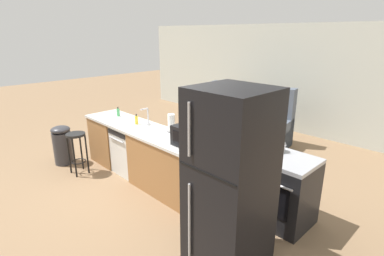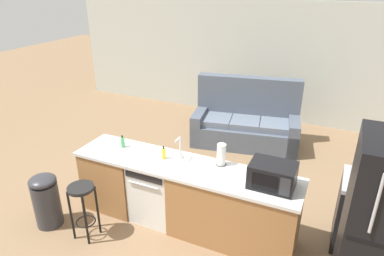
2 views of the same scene
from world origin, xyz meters
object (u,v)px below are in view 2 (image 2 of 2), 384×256
at_px(dish_soap_bottle, 123,142).
at_px(dishwasher, 157,190).
at_px(kettle, 365,169).
at_px(microwave, 273,175).
at_px(soap_bottle, 164,153).
at_px(stove_range, 371,216).
at_px(couch, 246,123).
at_px(trash_bin, 46,200).
at_px(bar_stool, 83,201).
at_px(paper_towel_roll, 221,155).

bearing_deg(dish_soap_bottle, dishwasher, -9.46).
bearing_deg(dish_soap_bottle, kettle, 11.05).
relative_size(microwave, soap_bottle, 2.84).
distance_m(soap_bottle, dish_soap_bottle, 0.66).
height_order(stove_range, couch, couch).
height_order(dish_soap_bottle, trash_bin, dish_soap_bottle).
bearing_deg(bar_stool, couch, 73.37).
bearing_deg(trash_bin, dish_soap_bottle, 51.86).
relative_size(dishwasher, trash_bin, 1.14).
distance_m(soap_bottle, couch, 2.78).
distance_m(dish_soap_bottle, couch, 2.89).
xyz_separation_m(dishwasher, dish_soap_bottle, (-0.56, 0.09, 0.55)).
relative_size(dish_soap_bottle, kettle, 0.86).
distance_m(dishwasher, trash_bin, 1.44).
distance_m(microwave, couch, 3.02).
distance_m(dishwasher, paper_towel_roll, 1.05).
bearing_deg(dishwasher, trash_bin, -148.48).
height_order(stove_range, soap_bottle, soap_bottle).
relative_size(stove_range, dish_soap_bottle, 5.11).
distance_m(dishwasher, kettle, 2.59).
distance_m(dishwasher, stove_range, 2.66).
height_order(stove_range, microwave, microwave).
distance_m(paper_towel_roll, dish_soap_bottle, 1.39).
bearing_deg(dishwasher, kettle, 15.58).
distance_m(dish_soap_bottle, bar_stool, 0.93).
xyz_separation_m(stove_range, dish_soap_bottle, (-3.16, -0.45, 0.52)).
relative_size(stove_range, microwave, 1.80).
bearing_deg(stove_range, microwave, -153.46).
xyz_separation_m(stove_range, soap_bottle, (-2.50, -0.50, 0.52)).
bearing_deg(bar_stool, microwave, 18.96).
bearing_deg(paper_towel_roll, microwave, -17.06).
bearing_deg(paper_towel_roll, bar_stool, -147.02).
relative_size(soap_bottle, trash_bin, 0.24).
height_order(soap_bottle, dish_soap_bottle, same).
xyz_separation_m(dishwasher, paper_towel_roll, (0.82, 0.21, 0.62)).
bearing_deg(trash_bin, microwave, 15.39).
bearing_deg(soap_bottle, paper_towel_roll, 12.44).
xyz_separation_m(soap_bottle, kettle, (2.33, 0.63, 0.01)).
relative_size(kettle, couch, 0.10).
bearing_deg(soap_bottle, microwave, -1.96).
distance_m(microwave, paper_towel_roll, 0.71).
relative_size(paper_towel_roll, dish_soap_bottle, 1.60).
bearing_deg(soap_bottle, dish_soap_bottle, 175.95).
height_order(dishwasher, kettle, kettle).
height_order(dish_soap_bottle, bar_stool, dish_soap_bottle).
bearing_deg(stove_range, kettle, 141.81).
xyz_separation_m(dishwasher, soap_bottle, (0.10, 0.05, 0.55)).
xyz_separation_m(stove_range, microwave, (-1.10, -0.55, 0.59)).
bearing_deg(kettle, bar_stool, -155.24).
relative_size(paper_towel_roll, kettle, 1.38).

